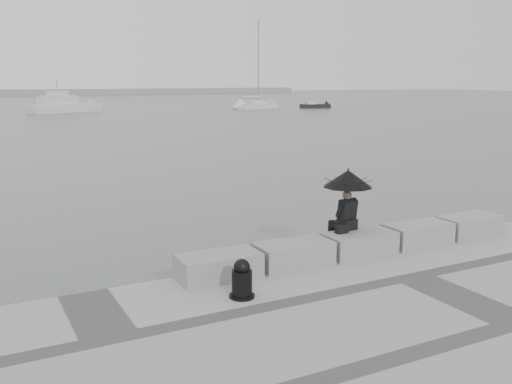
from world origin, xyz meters
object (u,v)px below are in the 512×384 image
sailboat_right (256,105)px  motor_cruiser (65,106)px  seated_person (348,186)px  small_motorboat (315,106)px  mooring_bollard (242,281)px

sailboat_right → motor_cruiser: size_ratio=1.31×
seated_person → sailboat_right: bearing=56.5°
motor_cruiser → seated_person: bearing=-114.0°
motor_cruiser → small_motorboat: bearing=-28.9°
sailboat_right → motor_cruiser: sailboat_right is taller
motor_cruiser → small_motorboat: 36.10m
mooring_bollard → motor_cruiser: size_ratio=0.07×
sailboat_right → mooring_bollard: bearing=-128.9°
seated_person → small_motorboat: 75.25m
mooring_bollard → sailboat_right: bearing=62.2°
sailboat_right → motor_cruiser: (-26.65, 3.70, 0.35)m
seated_person → motor_cruiser: 69.16m
motor_cruiser → mooring_bollard: bearing=-116.6°
seated_person → sailboat_right: 72.61m
motor_cruiser → small_motorboat: (35.63, -5.74, -0.57)m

